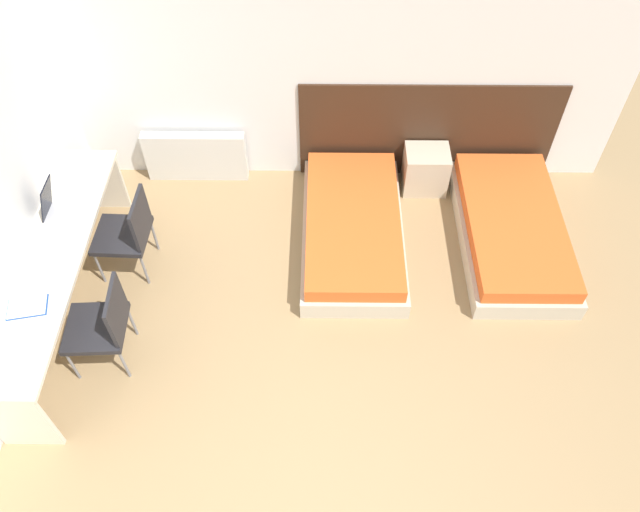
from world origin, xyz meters
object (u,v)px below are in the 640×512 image
(chair_near_notebook, at_px, (102,323))
(bed_near_window, at_px, (353,228))
(bed_near_door, at_px, (512,229))
(chair_near_laptop, at_px, (128,231))
(nightstand, at_px, (425,170))
(laptop, at_px, (60,208))

(chair_near_notebook, bearing_deg, bed_near_window, 30.32)
(bed_near_door, height_order, chair_near_notebook, chair_near_notebook)
(bed_near_door, height_order, chair_near_laptop, chair_near_laptop)
(nightstand, bearing_deg, chair_near_notebook, -143.45)
(bed_near_window, distance_m, chair_near_notebook, 2.42)
(bed_near_window, relative_size, bed_near_door, 1.00)
(nightstand, xyz_separation_m, chair_near_notebook, (-2.77, -2.05, 0.25))
(laptop, bearing_deg, bed_near_door, 6.46)
(nightstand, bearing_deg, bed_near_window, -135.54)
(chair_near_notebook, distance_m, laptop, 1.10)
(bed_near_door, distance_m, nightstand, 1.07)
(laptop, bearing_deg, chair_near_notebook, -61.50)
(bed_near_door, relative_size, chair_near_notebook, 2.14)
(bed_near_window, xyz_separation_m, chair_near_laptop, (-2.01, -0.34, 0.32))
(chair_near_laptop, xyz_separation_m, chair_near_notebook, (-0.00, -0.97, 0.00))
(bed_near_door, bearing_deg, nightstand, 135.54)
(bed_near_door, distance_m, laptop, 4.08)
(bed_near_door, xyz_separation_m, chair_near_laptop, (-3.53, -0.34, 0.32))
(chair_near_notebook, bearing_deg, nightstand, 33.82)
(nightstand, bearing_deg, chair_near_laptop, -158.65)
(bed_near_door, bearing_deg, chair_near_laptop, -174.53)
(bed_near_window, distance_m, laptop, 2.60)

